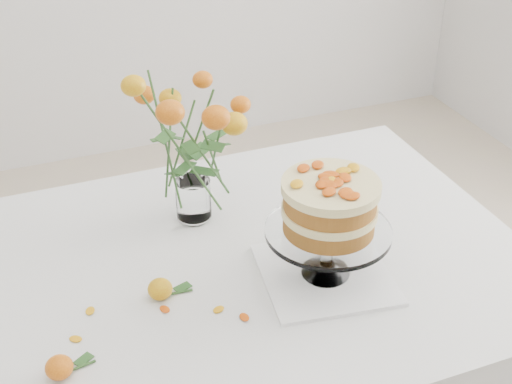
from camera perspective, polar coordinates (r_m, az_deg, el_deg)
table at (r=1.61m, az=-3.88°, el=-8.37°), size 1.43×0.93×0.76m
napkin at (r=1.53m, az=5.56°, el=-6.56°), size 0.30×0.30×0.01m
cake_stand at (r=1.44m, az=5.89°, el=-1.52°), size 0.26×0.26×0.23m
rose_vase at (r=1.59m, az=-5.37°, el=5.30°), size 0.30×0.30×0.42m
loose_rose_near at (r=1.47m, az=-7.66°, el=-7.71°), size 0.09×0.05×0.04m
loose_rose_far at (r=1.35m, az=-15.45°, el=-13.37°), size 0.09×0.05×0.04m
stray_petal_a at (r=1.46m, az=-7.31°, el=-9.30°), size 0.03×0.02×0.00m
stray_petal_b at (r=1.44m, az=-3.02°, el=-9.38°), size 0.03×0.02×0.00m
stray_petal_c at (r=1.43m, az=-0.94°, el=-9.99°), size 0.03×0.02×0.00m
stray_petal_d at (r=1.48m, az=-13.13°, el=-9.25°), size 0.03×0.02×0.00m
stray_petal_e at (r=1.42m, az=-14.23°, el=-11.34°), size 0.03×0.02×0.00m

